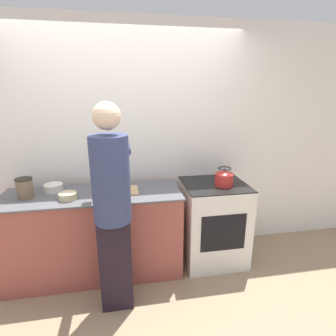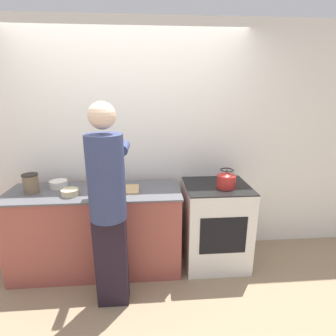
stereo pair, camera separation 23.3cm
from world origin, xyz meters
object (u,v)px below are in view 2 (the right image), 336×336
at_px(person, 108,201).
at_px(kettle, 226,180).
at_px(cutting_board, 119,189).
at_px(knife, 114,190).
at_px(bowl_prep, 58,184).
at_px(canister_jar, 31,183).
at_px(oven, 215,224).

height_order(person, kettle, person).
height_order(cutting_board, knife, knife).
bearing_deg(kettle, cutting_board, 177.73).
bearing_deg(cutting_board, kettle, -2.27).
bearing_deg(bowl_prep, knife, -15.96).
bearing_deg(canister_jar, knife, -3.07).
relative_size(knife, canister_jar, 1.01).
relative_size(kettle, bowl_prep, 1.08).
relative_size(cutting_board, canister_jar, 2.06).
height_order(kettle, canister_jar, kettle).
distance_m(cutting_board, knife, 0.06).
height_order(person, cutting_board, person).
bearing_deg(knife, oven, 13.02).
distance_m(cutting_board, canister_jar, 0.87).
bearing_deg(kettle, bowl_prep, 174.17).
distance_m(person, cutting_board, 0.50).
distance_m(knife, canister_jar, 0.82).
relative_size(cutting_board, knife, 2.03).
height_order(knife, kettle, kettle).
xyz_separation_m(knife, kettle, (1.14, -0.01, 0.08)).
bearing_deg(person, knife, 91.11).
distance_m(oven, canister_jar, 1.96).
xyz_separation_m(cutting_board, knife, (-0.05, -0.04, 0.01)).
bearing_deg(canister_jar, oven, 0.56).
height_order(oven, kettle, kettle).
bearing_deg(kettle, oven, 135.45).
bearing_deg(oven, person, -154.12).
height_order(oven, cutting_board, cutting_board).
distance_m(person, kettle, 1.22).
bearing_deg(knife, cutting_board, 45.19).
relative_size(oven, bowl_prep, 5.04).
relative_size(cutting_board, bowl_prep, 2.18).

